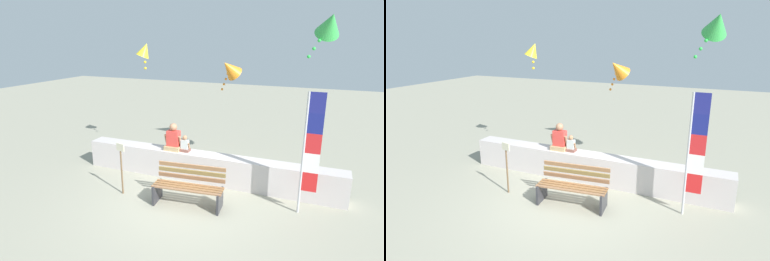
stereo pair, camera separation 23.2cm
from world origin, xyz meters
TOP-DOWN VIEW (x-y plane):
  - ground_plane at (0.00, 0.00)m, footprint 40.00×40.00m
  - seawall_ledge at (0.00, 1.35)m, footprint 6.96×0.50m
  - park_bench at (0.09, 0.04)m, footprint 1.66×0.76m
  - person_adult at (-0.91, 1.35)m, footprint 0.48×0.36m
  - person_child at (-0.58, 1.35)m, footprint 0.29×0.21m
  - flag_banner at (2.56, 0.60)m, footprint 0.36×0.05m
  - kite_orange at (-0.16, 3.95)m, footprint 0.91×0.95m
  - kite_green at (2.67, 2.11)m, footprint 0.80×0.90m
  - kite_yellow at (-2.63, 2.93)m, footprint 0.69×0.65m
  - sign_post at (-1.60, -0.10)m, footprint 0.24×0.07m

SIDE VIEW (x-z plane):
  - ground_plane at x=0.00m, z-range 0.00..0.00m
  - seawall_ledge at x=0.00m, z-range 0.00..0.76m
  - park_bench at x=0.09m, z-range -0.02..0.86m
  - sign_post at x=-1.60m, z-range 0.12..1.41m
  - person_child at x=-0.58m, z-range 0.71..1.15m
  - person_adult at x=-0.91m, z-range 0.68..1.42m
  - flag_banner at x=2.56m, z-range 0.16..2.83m
  - kite_orange at x=-0.16m, z-range 2.17..3.32m
  - kite_yellow at x=-2.63m, z-range 2.88..3.74m
  - kite_green at x=2.67m, z-range 3.41..4.55m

